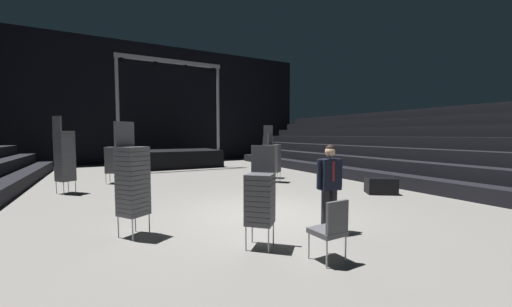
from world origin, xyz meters
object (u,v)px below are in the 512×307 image
object	(u,v)px
chair_stack_mid_left	(65,155)
chair_stack_mid_right	(113,159)
chair_stack_mid_centre	(268,152)
chair_stack_rear_left	(274,157)
stage_riser	(168,157)
equipment_road_case	(381,186)
loose_chair_near_man	(331,227)
man_with_tie	(330,183)
chair_stack_front_right	(133,179)
chair_stack_front_left	(260,197)

from	to	relation	value
chair_stack_mid_left	chair_stack_mid_right	bearing A→B (deg)	99.33
chair_stack_mid_centre	chair_stack_rear_left	world-z (taller)	chair_stack_mid_centre
stage_riser	equipment_road_case	size ratio (longest dim) A/B	6.55
chair_stack_rear_left	loose_chair_near_man	bearing A→B (deg)	24.96
chair_stack_rear_left	loose_chair_near_man	distance (m)	7.39
equipment_road_case	stage_riser	bearing A→B (deg)	112.18
chair_stack_mid_left	man_with_tie	bearing A→B (deg)	-1.12
chair_stack_mid_left	loose_chair_near_man	distance (m)	8.87
man_with_tie	chair_stack_front_right	world-z (taller)	chair_stack_front_right
chair_stack_rear_left	equipment_road_case	distance (m)	4.09
chair_stack_mid_right	equipment_road_case	size ratio (longest dim) A/B	2.09
stage_riser	man_with_tie	world-z (taller)	stage_riser
chair_stack_front_right	stage_riser	bearing A→B (deg)	-138.80
man_with_tie	chair_stack_mid_centre	bearing A→B (deg)	-104.24
equipment_road_case	loose_chair_near_man	bearing A→B (deg)	-147.95
stage_riser	chair_stack_mid_right	distance (m)	5.67
loose_chair_near_man	chair_stack_front_right	bearing A→B (deg)	131.06
chair_stack_front_right	chair_stack_mid_left	size ratio (longest dim) A/B	0.86
chair_stack_front_left	loose_chair_near_man	world-z (taller)	chair_stack_front_left
chair_stack_front_left	chair_stack_mid_left	bearing A→B (deg)	-20.83
man_with_tie	chair_stack_front_right	xyz separation A→B (m)	(-3.36, 1.55, 0.11)
chair_stack_mid_right	chair_stack_rear_left	xyz separation A→B (m)	(5.71, -2.67, 0.04)
chair_stack_mid_centre	equipment_road_case	bearing A→B (deg)	138.37
chair_stack_mid_centre	loose_chair_near_man	distance (m)	8.54
stage_riser	equipment_road_case	bearing A→B (deg)	-67.82
chair_stack_mid_centre	equipment_road_case	size ratio (longest dim) A/B	2.56
chair_stack_mid_left	chair_stack_rear_left	distance (m)	7.23
chair_stack_mid_right	chair_stack_mid_centre	size ratio (longest dim) A/B	0.82
chair_stack_front_left	chair_stack_mid_centre	world-z (taller)	chair_stack_mid_centre
stage_riser	chair_stack_front_left	xyz separation A→B (m)	(-1.08, -13.13, 0.26)
chair_stack_front_left	chair_stack_mid_left	world-z (taller)	chair_stack_mid_left
stage_riser	loose_chair_near_man	xyz separation A→B (m)	(-0.44, -14.13, -0.07)
chair_stack_mid_left	loose_chair_near_man	bearing A→B (deg)	-9.67
stage_riser	loose_chair_near_man	bearing A→B (deg)	-91.78
man_with_tie	equipment_road_case	world-z (taller)	man_with_tie
chair_stack_mid_left	stage_riser	bearing A→B (deg)	107.87
chair_stack_front_right	chair_stack_mid_centre	size ratio (longest dim) A/B	0.93
chair_stack_mid_right	equipment_road_case	distance (m)	9.82
chair_stack_front_left	chair_stack_mid_right	distance (m)	8.58
chair_stack_front_right	chair_stack_mid_left	distance (m)	5.54
man_with_tie	equipment_road_case	size ratio (longest dim) A/B	1.89
chair_stack_front_right	equipment_road_case	xyz separation A→B (m)	(7.41, 0.52, -0.81)
man_with_tie	chair_stack_mid_left	world-z (taller)	chair_stack_mid_left
chair_stack_mid_left	chair_stack_rear_left	bearing A→B (deg)	43.80
chair_stack_mid_centre	chair_stack_rear_left	distance (m)	1.16
chair_stack_mid_left	chair_stack_mid_centre	world-z (taller)	chair_stack_mid_left
chair_stack_mid_right	chair_stack_rear_left	bearing A→B (deg)	-92.68
chair_stack_mid_centre	loose_chair_near_man	world-z (taller)	chair_stack_mid_centre
man_with_tie	chair_stack_mid_right	xyz separation A→B (m)	(-3.48, 8.34, -0.02)
chair_stack_mid_right	chair_stack_mid_centre	world-z (taller)	chair_stack_mid_centre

